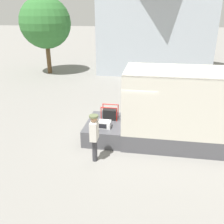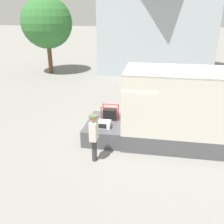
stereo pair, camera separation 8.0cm
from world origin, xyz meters
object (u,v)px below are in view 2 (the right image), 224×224
(microwave, at_px, (105,124))
(portable_generator, at_px, (110,114))
(worker_person, at_px, (94,133))
(street_tree, at_px, (47,23))

(microwave, bearing_deg, portable_generator, 84.84)
(worker_person, bearing_deg, street_tree, 118.57)
(portable_generator, height_order, worker_person, worker_person)
(portable_generator, distance_m, worker_person, 2.24)
(microwave, bearing_deg, worker_person, -94.08)
(portable_generator, xyz_separation_m, worker_person, (-0.18, -2.23, 0.18))
(street_tree, bearing_deg, worker_person, -61.43)
(worker_person, height_order, street_tree, street_tree)
(worker_person, relative_size, street_tree, 0.29)
(worker_person, xyz_separation_m, street_tree, (-6.93, 12.72, 3.01))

